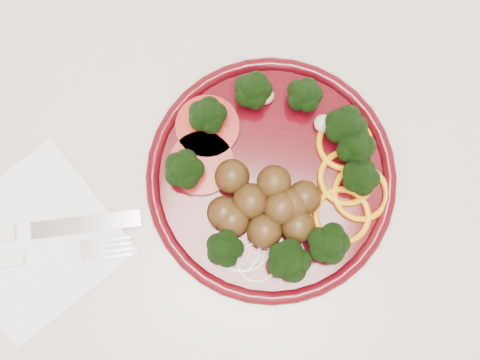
% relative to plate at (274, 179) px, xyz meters
% --- Properties ---
extents(counter, '(2.40, 0.60, 0.90)m').
position_rel_plate_xyz_m(counter, '(-0.14, -0.02, -0.47)').
color(counter, beige).
rests_on(counter, ground).
extents(plate, '(0.25, 0.25, 0.05)m').
position_rel_plate_xyz_m(plate, '(0.00, 0.00, 0.00)').
color(plate, '#3F040B').
rests_on(plate, counter).
extents(napkin, '(0.21, 0.21, 0.00)m').
position_rel_plate_xyz_m(napkin, '(-0.22, -0.11, -0.02)').
color(napkin, white).
rests_on(napkin, counter).
extents(knife, '(0.20, 0.08, 0.01)m').
position_rel_plate_xyz_m(knife, '(-0.25, -0.10, -0.01)').
color(knife, silver).
rests_on(knife, napkin).
extents(fork, '(0.18, 0.07, 0.01)m').
position_rel_plate_xyz_m(fork, '(-0.24, -0.13, -0.01)').
color(fork, white).
rests_on(fork, napkin).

